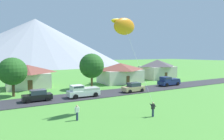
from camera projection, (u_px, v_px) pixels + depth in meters
road_strip at (97, 94)px, 34.71m from camera, size 160.00×6.06×0.08m
mountain_far_east_ridge at (36, 42)px, 138.48m from camera, size 119.24×119.24×31.30m
house_leftmost at (28, 76)px, 41.67m from camera, size 8.92×7.74×4.83m
house_left_center at (157, 69)px, 57.56m from camera, size 9.43×7.60×5.45m
house_right_center at (120, 73)px, 48.92m from camera, size 10.51×7.34×4.86m
tree_left_of_center at (92, 66)px, 40.28m from camera, size 5.01×5.01×7.20m
tree_center at (13, 71)px, 32.89m from camera, size 4.60×4.60×6.52m
parked_car_tan_west_end at (133, 88)px, 36.92m from camera, size 4.21×2.09×1.68m
parked_car_black_mid_east at (37, 96)px, 29.66m from camera, size 4.22×2.12×1.68m
pickup_truck_navy_west_side at (169, 81)px, 44.16m from camera, size 5.24×2.41×1.99m
pickup_truck_white_east_side at (83, 91)px, 32.46m from camera, size 5.22×2.36×1.99m
kite_flyer_with_kite at (125, 27)px, 24.14m from camera, size 3.65×4.98×11.52m
watcher_person at (77, 112)px, 21.22m from camera, size 0.56×0.24×1.68m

